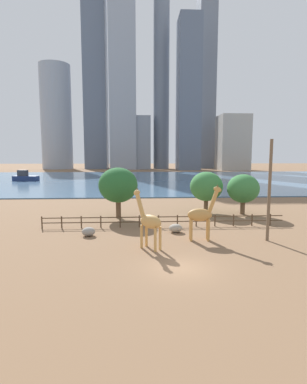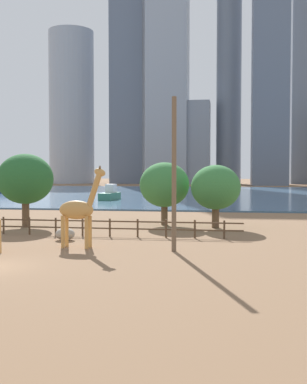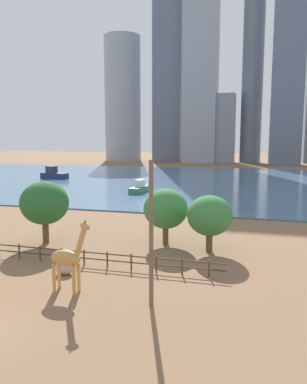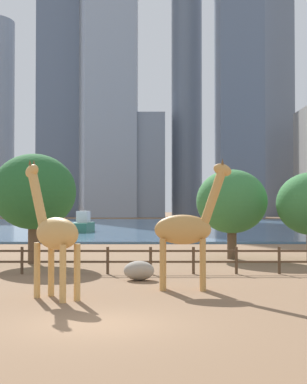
% 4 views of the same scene
% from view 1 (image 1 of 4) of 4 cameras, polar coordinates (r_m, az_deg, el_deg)
% --- Properties ---
extents(ground_plane, '(400.00, 400.00, 0.00)m').
position_cam_1_polar(ground_plane, '(99.89, -1.48, 2.52)').
color(ground_plane, brown).
extents(harbor_water, '(180.00, 86.00, 0.20)m').
position_cam_1_polar(harbor_water, '(96.89, -1.43, 2.44)').
color(harbor_water, '#476B8C').
rests_on(harbor_water, ground).
extents(giraffe_tall, '(2.61, 2.58, 4.99)m').
position_cam_1_polar(giraffe_tall, '(24.64, -0.83, -5.56)').
color(giraffe_tall, tan).
rests_on(giraffe_tall, ground).
extents(giraffe_companion, '(3.10, 1.02, 5.11)m').
position_cam_1_polar(giraffe_companion, '(27.36, 9.14, -4.29)').
color(giraffe_companion, '#C18C47').
rests_on(giraffe_companion, ground).
extents(utility_pole, '(0.28, 0.28, 9.09)m').
position_cam_1_polar(utility_pole, '(28.51, 21.20, 0.21)').
color(utility_pole, brown).
rests_on(utility_pole, ground).
extents(boulder_near_fence, '(1.34, 1.13, 0.85)m').
position_cam_1_polar(boulder_near_fence, '(30.30, 4.24, -6.89)').
color(boulder_near_fence, gray).
rests_on(boulder_near_fence, ground).
extents(boulder_by_pole, '(1.27, 1.14, 0.85)m').
position_cam_1_polar(boulder_by_pole, '(29.55, -12.28, -7.38)').
color(boulder_by_pole, gray).
rests_on(boulder_by_pole, ground).
extents(enclosure_fence, '(26.12, 0.14, 1.30)m').
position_cam_1_polar(enclosure_fence, '(32.40, 1.60, -5.36)').
color(enclosure_fence, '#4C3826').
rests_on(enclosure_fence, ground).
extents(tree_left_large, '(4.78, 4.78, 6.23)m').
position_cam_1_polar(tree_left_large, '(36.87, -6.76, 1.28)').
color(tree_left_large, brown).
rests_on(tree_left_large, ground).
extents(tree_center_broad, '(4.38, 4.38, 5.52)m').
position_cam_1_polar(tree_center_broad, '(40.86, 10.03, 1.03)').
color(tree_center_broad, brown).
rests_on(tree_center_broad, ground).
extents(tree_right_tall, '(4.14, 4.14, 5.26)m').
position_cam_1_polar(tree_right_tall, '(40.72, 16.72, 0.60)').
color(tree_right_tall, brown).
rests_on(tree_right_tall, ground).
extents(boat_ferry, '(7.68, 3.84, 3.23)m').
position_cam_1_polar(boat_ferry, '(97.57, -23.25, 2.62)').
color(boat_ferry, navy).
rests_on(boat_ferry, harbor_water).
extents(boat_sailboat, '(2.40, 5.74, 2.47)m').
position_cam_1_polar(boat_sailboat, '(72.48, -6.19, 1.64)').
color(boat_sailboat, '#337259').
rests_on(boat_sailboat, harbor_water).
extents(skyline_tower_needle, '(17.50, 17.50, 59.25)m').
position_cam_1_polar(skyline_tower_needle, '(187.43, -18.03, 13.31)').
color(skyline_tower_needle, '#939EAD').
rests_on(skyline_tower_needle, ground).
extents(skyline_block_central, '(10.03, 14.45, 108.94)m').
position_cam_1_polar(skyline_block_central, '(197.60, 9.91, 20.52)').
color(skyline_block_central, slate).
rests_on(skyline_block_central, ground).
extents(skyline_tower_glass, '(14.81, 11.39, 108.44)m').
position_cam_1_polar(skyline_tower_glass, '(179.92, -5.91, 21.88)').
color(skyline_tower_glass, '#939EAD').
rests_on(skyline_tower_glass, ground).
extents(skyline_block_left, '(12.69, 15.86, 98.96)m').
position_cam_1_polar(skyline_block_left, '(188.55, -10.95, 19.61)').
color(skyline_block_left, slate).
rests_on(skyline_block_left, ground).
extents(skyline_block_right, '(15.44, 15.38, 29.03)m').
position_cam_1_polar(skyline_block_right, '(168.14, 14.84, 9.02)').
color(skyline_block_right, '#ADA89E').
rests_on(skyline_block_right, ground).
extents(skyline_tower_short, '(9.11, 9.11, 108.64)m').
position_cam_1_polar(skyline_tower_short, '(184.88, 1.52, 21.53)').
color(skyline_tower_short, slate).
rests_on(skyline_tower_short, ground).
extents(skyline_block_wide, '(11.67, 15.82, 80.07)m').
position_cam_1_polar(skyline_block_wide, '(170.77, 6.68, 17.80)').
color(skyline_block_wide, slate).
rests_on(skyline_block_wide, ground).
extents(skyline_tower_far, '(9.76, 10.42, 29.99)m').
position_cam_1_polar(skyline_tower_far, '(174.49, -2.25, 9.32)').
color(skyline_tower_far, gray).
rests_on(skyline_tower_far, ground).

